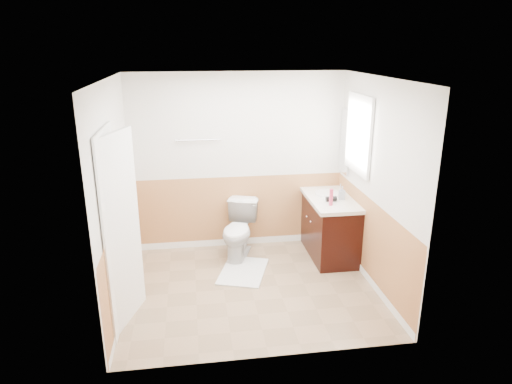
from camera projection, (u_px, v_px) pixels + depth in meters
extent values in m
plane|color=#8C7051|center=(251.00, 288.00, 5.55)|extent=(3.00, 3.00, 0.00)
plane|color=white|center=(250.00, 78.00, 4.77)|extent=(3.00, 3.00, 0.00)
plane|color=silver|center=(238.00, 163.00, 6.38)|extent=(3.00, 0.00, 3.00)
plane|color=silver|center=(270.00, 236.00, 3.94)|extent=(3.00, 0.00, 3.00)
plane|color=silver|center=(115.00, 197.00, 4.95)|extent=(0.00, 3.00, 3.00)
plane|color=silver|center=(376.00, 185.00, 5.37)|extent=(0.00, 3.00, 3.00)
plane|color=#BC7A4B|center=(239.00, 213.00, 6.60)|extent=(3.00, 0.00, 3.00)
plane|color=#BC7A4B|center=(269.00, 311.00, 4.18)|extent=(3.00, 0.00, 3.00)
plane|color=#BC7A4B|center=(122.00, 259.00, 5.19)|extent=(0.00, 2.60, 2.60)
plane|color=#BC7A4B|center=(370.00, 243.00, 5.60)|extent=(0.00, 2.60, 2.60)
imported|color=white|center=(239.00, 231.00, 6.27)|extent=(0.65, 0.85, 0.77)
cube|color=silver|center=(243.00, 271.00, 5.93)|extent=(0.78, 0.93, 0.02)
cube|color=black|center=(329.00, 228.00, 6.32)|extent=(0.55, 1.10, 0.80)
sphere|color=#BBBBC2|center=(311.00, 222.00, 6.13)|extent=(0.03, 0.03, 0.03)
sphere|color=#B9B9C0|center=(307.00, 216.00, 6.32)|extent=(0.03, 0.03, 0.03)
cube|color=white|center=(330.00, 199.00, 6.18)|extent=(0.60, 1.15, 0.05)
cylinder|color=white|center=(328.00, 193.00, 6.31)|extent=(0.36, 0.36, 0.02)
cylinder|color=silver|center=(341.00, 189.00, 6.32)|extent=(0.02, 0.02, 0.14)
cylinder|color=#C03150|center=(331.00, 197.00, 5.84)|extent=(0.05, 0.05, 0.22)
imported|color=#8D949F|center=(342.00, 193.00, 6.09)|extent=(0.09, 0.09, 0.18)
cylinder|color=black|center=(331.00, 199.00, 6.01)|extent=(0.14, 0.07, 0.07)
cylinder|color=black|center=(328.00, 200.00, 6.05)|extent=(0.03, 0.03, 0.07)
cube|color=silver|center=(345.00, 141.00, 6.30)|extent=(0.02, 0.35, 0.90)
cube|color=white|center=(359.00, 134.00, 5.76)|extent=(0.04, 0.80, 1.00)
cube|color=white|center=(360.00, 134.00, 5.76)|extent=(0.01, 0.70, 0.90)
cube|color=white|center=(120.00, 232.00, 4.61)|extent=(0.29, 0.78, 2.04)
cube|color=white|center=(113.00, 231.00, 4.60)|extent=(0.02, 0.92, 2.10)
sphere|color=silver|center=(131.00, 226.00, 4.95)|extent=(0.06, 0.06, 0.06)
cylinder|color=silver|center=(198.00, 140.00, 6.15)|extent=(0.62, 0.02, 0.02)
cylinder|color=silver|center=(232.00, 201.00, 6.47)|extent=(0.14, 0.02, 0.02)
cylinder|color=white|center=(232.00, 201.00, 6.47)|extent=(0.10, 0.11, 0.11)
cube|color=white|center=(232.00, 209.00, 6.51)|extent=(0.10, 0.01, 0.16)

